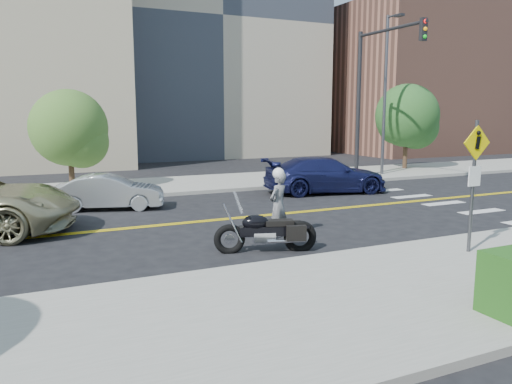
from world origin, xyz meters
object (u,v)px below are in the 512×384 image
object	(u,v)px
motorcyclist	(278,203)
pedestrian_sign	(474,173)
parked_car_blue	(325,175)
parked_car_silver	(110,192)
motorcycle	(266,222)

from	to	relation	value
motorcyclist	pedestrian_sign	bearing A→B (deg)	100.03
parked_car_blue	parked_car_silver	bearing A→B (deg)	100.16
motorcycle	parked_car_blue	bearing A→B (deg)	65.57
motorcyclist	parked_car_silver	size ratio (longest dim) A/B	0.51
parked_car_blue	motorcycle	bearing A→B (deg)	149.34
pedestrian_sign	parked_car_silver	distance (m)	11.67
pedestrian_sign	parked_car_blue	xyz separation A→B (m)	(2.18, 9.49, -1.21)
pedestrian_sign	parked_car_blue	distance (m)	9.82
pedestrian_sign	parked_car_silver	xyz separation A→B (m)	(-6.57, 9.55, -1.36)
motorcyclist	motorcycle	distance (m)	1.48
motorcyclist	motorcycle	xyz separation A→B (m)	(-0.91, -1.14, -0.21)
motorcycle	parked_car_silver	bearing A→B (deg)	126.55
motorcycle	parked_car_blue	xyz separation A→B (m)	(6.19, 7.07, 0.02)
motorcycle	pedestrian_sign	bearing A→B (deg)	-14.40
pedestrian_sign	motorcyclist	bearing A→B (deg)	130.95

